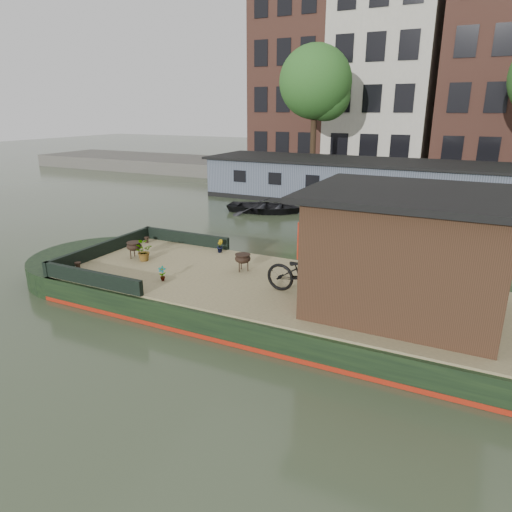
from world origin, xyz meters
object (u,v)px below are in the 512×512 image
at_px(bicycle, 307,274).
at_px(brazier_rear, 134,250).
at_px(potted_plant_a, 162,274).
at_px(dinghy, 266,204).
at_px(brazier_front, 243,262).
at_px(cabin, 407,250).

relative_size(bicycle, brazier_rear, 4.18).
height_order(potted_plant_a, dinghy, potted_plant_a).
height_order(brazier_front, brazier_rear, brazier_rear).
xyz_separation_m(potted_plant_a, brazier_front, (1.39, 1.47, 0.04)).
bearing_deg(dinghy, cabin, -153.05).
height_order(bicycle, brazier_rear, bicycle).
bearing_deg(dinghy, brazier_rear, 171.69).
bearing_deg(cabin, bicycle, -171.89).
relative_size(bicycle, brazier_front, 4.23).
distance_m(potted_plant_a, brazier_rear, 2.08).
distance_m(brazier_front, dinghy, 9.89).
height_order(cabin, brazier_front, cabin).
bearing_deg(brazier_rear, potted_plant_a, -31.80).
bearing_deg(dinghy, bicycle, -161.78).
distance_m(cabin, brazier_rear, 7.20).
xyz_separation_m(bicycle, potted_plant_a, (-3.37, -0.68, -0.31)).
bearing_deg(brazier_front, brazier_rear, -173.27).
relative_size(cabin, potted_plant_a, 11.01).
bearing_deg(potted_plant_a, dinghy, 101.94).
xyz_separation_m(cabin, potted_plant_a, (-5.36, -0.97, -1.05)).
bearing_deg(dinghy, potted_plant_a, -179.26).
distance_m(potted_plant_a, dinghy, 10.90).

